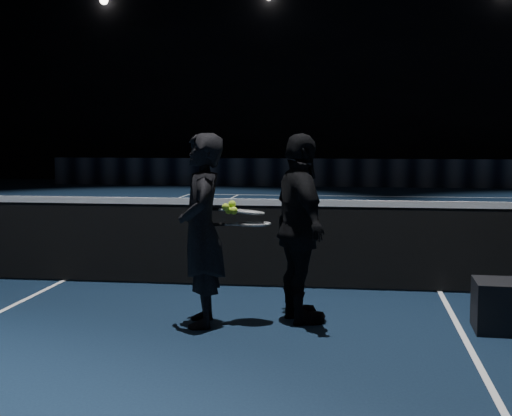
% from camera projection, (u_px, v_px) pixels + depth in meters
% --- Properties ---
extents(floor, '(36.00, 36.00, 0.00)m').
position_uv_depth(floor, '(440.00, 292.00, 7.40)').
color(floor, black).
rests_on(floor, ground).
extents(wall_back, '(30.00, 0.00, 30.00)m').
position_uv_depth(wall_back, '(384.00, 38.00, 24.63)').
color(wall_back, black).
rests_on(wall_back, ground).
extents(court_lines, '(10.98, 23.78, 0.01)m').
position_uv_depth(court_lines, '(440.00, 292.00, 7.40)').
color(court_lines, white).
rests_on(court_lines, floor).
extents(net_mesh, '(12.80, 0.02, 0.86)m').
position_uv_depth(net_mesh, '(441.00, 249.00, 7.36)').
color(net_mesh, black).
rests_on(net_mesh, floor).
extents(net_tape, '(12.80, 0.03, 0.07)m').
position_uv_depth(net_tape, '(442.00, 205.00, 7.31)').
color(net_tape, white).
rests_on(net_tape, net_mesh).
extents(sponsor_backdrop, '(22.00, 0.15, 0.90)m').
position_uv_depth(sponsor_backdrop, '(384.00, 173.00, 22.63)').
color(sponsor_backdrop, black).
rests_on(sponsor_backdrop, floor).
extents(player_a, '(0.51, 0.67, 1.64)m').
position_uv_depth(player_a, '(202.00, 230.00, 6.04)').
color(player_a, black).
rests_on(player_a, floor).
extents(player_b, '(0.75, 1.04, 1.64)m').
position_uv_depth(player_b, '(300.00, 228.00, 6.15)').
color(player_b, black).
rests_on(player_b, floor).
extents(racket_lower, '(0.71, 0.39, 0.03)m').
position_uv_depth(racket_lower, '(254.00, 224.00, 6.09)').
color(racket_lower, black).
rests_on(racket_lower, player_a).
extents(racket_upper, '(0.71, 0.43, 0.10)m').
position_uv_depth(racket_upper, '(248.00, 212.00, 6.12)').
color(racket_upper, black).
rests_on(racket_upper, player_b).
extents(tennis_balls, '(0.12, 0.10, 0.12)m').
position_uv_depth(tennis_balls, '(232.00, 209.00, 6.06)').
color(tennis_balls, '#AEE530').
rests_on(tennis_balls, racket_upper).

